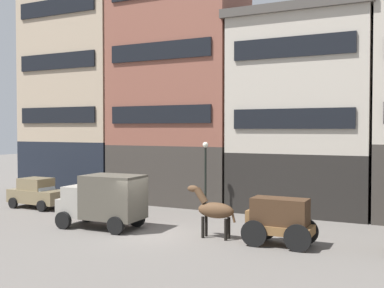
{
  "coord_description": "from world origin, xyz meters",
  "views": [
    {
      "loc": [
        11.24,
        -18.21,
        4.85
      ],
      "look_at": [
        1.25,
        1.87,
        4.12
      ],
      "focal_mm": 43.57,
      "sensor_mm": 36.0,
      "label": 1
    }
  ],
  "objects_px": {
    "sedan_light": "(37,193)",
    "streetlamp_curbside": "(205,168)",
    "draft_horse": "(214,210)",
    "delivery_truck_far": "(103,199)",
    "cargo_wagon": "(279,218)"
  },
  "relations": [
    {
      "from": "sedan_light",
      "to": "streetlamp_curbside",
      "type": "xyz_separation_m",
      "value": [
        10.2,
        2.56,
        1.76
      ]
    },
    {
      "from": "draft_horse",
      "to": "delivery_truck_far",
      "type": "bearing_deg",
      "value": -174.93
    },
    {
      "from": "delivery_truck_far",
      "to": "draft_horse",
      "type": "bearing_deg",
      "value": 5.07
    },
    {
      "from": "delivery_truck_far",
      "to": "streetlamp_curbside",
      "type": "bearing_deg",
      "value": 61.72
    },
    {
      "from": "delivery_truck_far",
      "to": "streetlamp_curbside",
      "type": "height_order",
      "value": "streetlamp_curbside"
    },
    {
      "from": "sedan_light",
      "to": "delivery_truck_far",
      "type": "bearing_deg",
      "value": -22.12
    },
    {
      "from": "cargo_wagon",
      "to": "delivery_truck_far",
      "type": "relative_size",
      "value": 0.66
    },
    {
      "from": "delivery_truck_far",
      "to": "streetlamp_curbside",
      "type": "relative_size",
      "value": 1.07
    },
    {
      "from": "sedan_light",
      "to": "streetlamp_curbside",
      "type": "height_order",
      "value": "streetlamp_curbside"
    },
    {
      "from": "cargo_wagon",
      "to": "draft_horse",
      "type": "height_order",
      "value": "draft_horse"
    },
    {
      "from": "streetlamp_curbside",
      "to": "sedan_light",
      "type": "bearing_deg",
      "value": -165.93
    },
    {
      "from": "cargo_wagon",
      "to": "streetlamp_curbside",
      "type": "bearing_deg",
      "value": 138.57
    },
    {
      "from": "delivery_truck_far",
      "to": "sedan_light",
      "type": "relative_size",
      "value": 1.18
    },
    {
      "from": "sedan_light",
      "to": "streetlamp_curbside",
      "type": "relative_size",
      "value": 0.91
    },
    {
      "from": "delivery_truck_far",
      "to": "sedan_light",
      "type": "xyz_separation_m",
      "value": [
        -7.24,
        2.94,
        -0.51
      ]
    }
  ]
}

